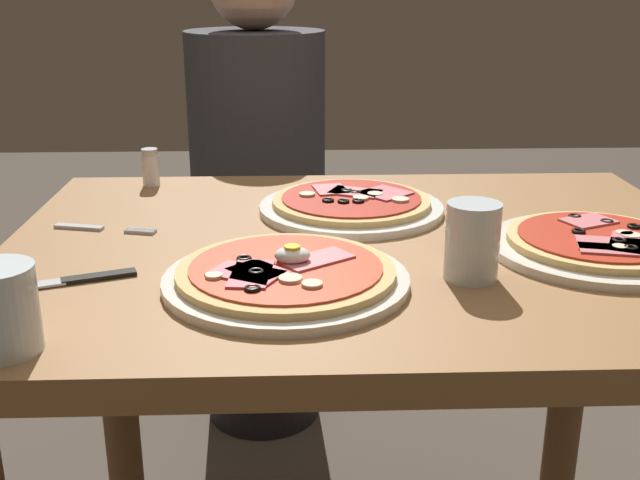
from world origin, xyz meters
TOP-DOWN VIEW (x-y plane):
  - dining_table at (0.00, 0.00)m, footprint 1.02×0.77m
  - pizza_foreground at (-0.11, -0.16)m, footprint 0.30×0.30m
  - pizza_across_left at (-0.01, 0.14)m, footprint 0.29×0.29m
  - pizza_across_right at (0.31, -0.06)m, footprint 0.29×0.29m
  - water_glass_near at (-0.39, -0.32)m, footprint 0.07×0.07m
  - water_glass_far at (0.12, -0.14)m, footprint 0.07×0.07m
  - fork at (-0.39, 0.07)m, footprint 0.16×0.05m
  - knife at (-0.38, -0.14)m, footprint 0.19×0.08m
  - salt_shaker at (-0.35, 0.32)m, footprint 0.03×0.03m
  - diner_person at (-0.18, 0.77)m, footprint 0.32×0.32m

SIDE VIEW (x-z plane):
  - diner_person at x=-0.18m, z-range -0.03..1.15m
  - dining_table at x=0.00m, z-range 0.24..0.98m
  - fork at x=-0.39m, z-range 0.74..0.74m
  - knife at x=-0.38m, z-range 0.74..0.75m
  - pizza_across_right at x=0.31m, z-range 0.74..0.77m
  - pizza_across_left at x=-0.01m, z-range 0.74..0.77m
  - pizza_foreground at x=-0.11m, z-range 0.73..0.78m
  - salt_shaker at x=-0.35m, z-range 0.74..0.81m
  - water_glass_near at x=-0.39m, z-range 0.73..0.82m
  - water_glass_far at x=0.12m, z-range 0.73..0.83m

